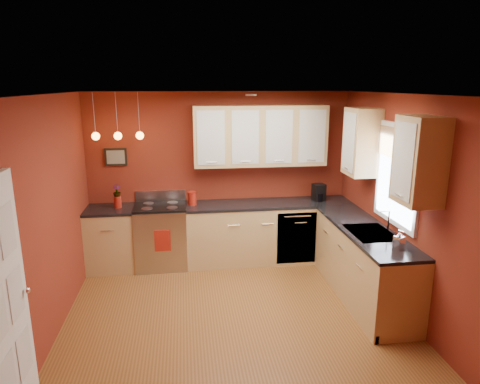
{
  "coord_description": "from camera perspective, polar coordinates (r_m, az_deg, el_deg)",
  "views": [
    {
      "loc": [
        -0.54,
        -4.4,
        2.71
      ],
      "look_at": [
        0.17,
        1.0,
        1.33
      ],
      "focal_mm": 32.0,
      "sensor_mm": 36.0,
      "label": 1
    }
  ],
  "objects": [
    {
      "name": "floor",
      "position": [
        5.19,
        -0.46,
        -17.18
      ],
      "size": [
        4.2,
        4.2,
        0.0
      ],
      "primitive_type": "plane",
      "color": "brown",
      "rests_on": "ground"
    },
    {
      "name": "ceiling",
      "position": [
        4.43,
        -0.52,
        12.84
      ],
      "size": [
        4.0,
        4.2,
        0.02
      ],
      "primitive_type": "cube",
      "color": "beige",
      "rests_on": "wall_back"
    },
    {
      "name": "wall_back",
      "position": [
        6.67,
        -2.71,
        2.05
      ],
      "size": [
        4.0,
        0.02,
        2.6
      ],
      "primitive_type": "cube",
      "color": "maroon",
      "rests_on": "floor"
    },
    {
      "name": "wall_front",
      "position": [
        2.75,
        5.14,
        -16.64
      ],
      "size": [
        4.0,
        0.02,
        2.6
      ],
      "primitive_type": "cube",
      "color": "maroon",
      "rests_on": "floor"
    },
    {
      "name": "wall_left",
      "position": [
        4.84,
        -24.75,
        -4.02
      ],
      "size": [
        0.02,
        4.2,
        2.6
      ],
      "primitive_type": "cube",
      "color": "maroon",
      "rests_on": "floor"
    },
    {
      "name": "wall_right",
      "position": [
        5.27,
        21.65,
        -2.28
      ],
      "size": [
        0.02,
        4.2,
        2.6
      ],
      "primitive_type": "cube",
      "color": "maroon",
      "rests_on": "floor"
    },
    {
      "name": "base_cabinets_back_left",
      "position": [
        6.69,
        -16.7,
        -6.11
      ],
      "size": [
        0.7,
        0.6,
        0.9
      ],
      "primitive_type": "cube",
      "color": "tan",
      "rests_on": "floor"
    },
    {
      "name": "base_cabinets_back_right",
      "position": [
        6.72,
        3.84,
        -5.43
      ],
      "size": [
        2.54,
        0.6,
        0.9
      ],
      "primitive_type": "cube",
      "color": "tan",
      "rests_on": "floor"
    },
    {
      "name": "base_cabinets_right",
      "position": [
        5.8,
        16.09,
        -9.26
      ],
      "size": [
        0.6,
        2.1,
        0.9
      ],
      "primitive_type": "cube",
      "color": "tan",
      "rests_on": "floor"
    },
    {
      "name": "counter_back_left",
      "position": [
        6.55,
        -16.99,
        -2.25
      ],
      "size": [
        0.7,
        0.62,
        0.04
      ],
      "primitive_type": "cube",
      "color": "black",
      "rests_on": "base_cabinets_back_left"
    },
    {
      "name": "counter_back_right",
      "position": [
        6.58,
        3.91,
        -1.57
      ],
      "size": [
        2.54,
        0.62,
        0.04
      ],
      "primitive_type": "cube",
      "color": "black",
      "rests_on": "base_cabinets_back_right"
    },
    {
      "name": "counter_right",
      "position": [
        5.63,
        16.42,
        -4.87
      ],
      "size": [
        0.62,
        2.1,
        0.04
      ],
      "primitive_type": "cube",
      "color": "black",
      "rests_on": "base_cabinets_right"
    },
    {
      "name": "gas_range",
      "position": [
        6.6,
        -10.42,
        -5.73
      ],
      "size": [
        0.76,
        0.64,
        1.11
      ],
      "color": "#B0AFB4",
      "rests_on": "floor"
    },
    {
      "name": "dishwasher_front",
      "position": [
        6.54,
        7.54,
        -6.1
      ],
      "size": [
        0.6,
        0.02,
        0.8
      ],
      "primitive_type": "cube",
      "color": "#B0AFB4",
      "rests_on": "base_cabinets_back_right"
    },
    {
      "name": "sink",
      "position": [
        5.51,
        17.06,
        -5.41
      ],
      "size": [
        0.5,
        0.7,
        0.33
      ],
      "color": "gray",
      "rests_on": "counter_right"
    },
    {
      "name": "window",
      "position": [
        5.43,
        20.27,
        2.52
      ],
      "size": [
        0.06,
        1.02,
        1.22
      ],
      "color": "white",
      "rests_on": "wall_right"
    },
    {
      "name": "door_left_wall",
      "position": [
        3.89,
        -29.01,
        -13.34
      ],
      "size": [
        0.12,
        0.82,
        2.05
      ],
      "color": "white",
      "rests_on": "floor"
    },
    {
      "name": "upper_cabinets_back",
      "position": [
        6.47,
        2.7,
        7.5
      ],
      "size": [
        2.0,
        0.35,
        0.9
      ],
      "primitive_type": "cube",
      "color": "tan",
      "rests_on": "wall_back"
    },
    {
      "name": "upper_cabinets_right",
      "position": [
        5.34,
        18.96,
        5.31
      ],
      "size": [
        0.35,
        1.95,
        0.9
      ],
      "primitive_type": "cube",
      "color": "tan",
      "rests_on": "wall_right"
    },
    {
      "name": "wall_picture",
      "position": [
        6.64,
        -16.22,
        4.51
      ],
      "size": [
        0.32,
        0.03,
        0.26
      ],
      "primitive_type": "cube",
      "color": "black",
      "rests_on": "wall_back"
    },
    {
      "name": "pendant_lights",
      "position": [
        6.25,
        -15.97,
        7.28
      ],
      "size": [
        0.71,
        0.11,
        0.66
      ],
      "color": "gray",
      "rests_on": "ceiling"
    },
    {
      "name": "red_canister",
      "position": [
        6.44,
        -6.4,
        -0.83
      ],
      "size": [
        0.14,
        0.14,
        0.2
      ],
      "color": "maroon",
      "rests_on": "counter_back_right"
    },
    {
      "name": "red_vase",
      "position": [
        6.51,
        -16.0,
        -1.29
      ],
      "size": [
        0.11,
        0.11,
        0.17
      ],
      "primitive_type": "cylinder",
      "color": "maroon",
      "rests_on": "counter_back_left"
    },
    {
      "name": "flowers",
      "position": [
        6.47,
        -16.1,
        0.08
      ],
      "size": [
        0.13,
        0.13,
        0.19
      ],
      "primitive_type": "imported",
      "rotation": [
        0.0,
        0.0,
        0.31
      ],
      "color": "maroon",
      "rests_on": "red_vase"
    },
    {
      "name": "coffee_maker",
      "position": [
        6.74,
        10.47,
        -0.14
      ],
      "size": [
        0.21,
        0.21,
        0.26
      ],
      "rotation": [
        0.0,
        0.0,
        0.2
      ],
      "color": "black",
      "rests_on": "counter_back_right"
    },
    {
      "name": "soap_pump",
      "position": [
        5.03,
        20.46,
        -5.96
      ],
      "size": [
        0.13,
        0.13,
        0.22
      ],
      "primitive_type": "imported",
      "rotation": [
        0.0,
        0.0,
        0.39
      ],
      "color": "white",
      "rests_on": "counter_right"
    },
    {
      "name": "dish_towel",
      "position": [
        6.27,
        -10.29,
        -6.41
      ],
      "size": [
        0.23,
        0.02,
        0.31
      ],
      "primitive_type": "cube",
      "color": "maroon",
      "rests_on": "gas_range"
    }
  ]
}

